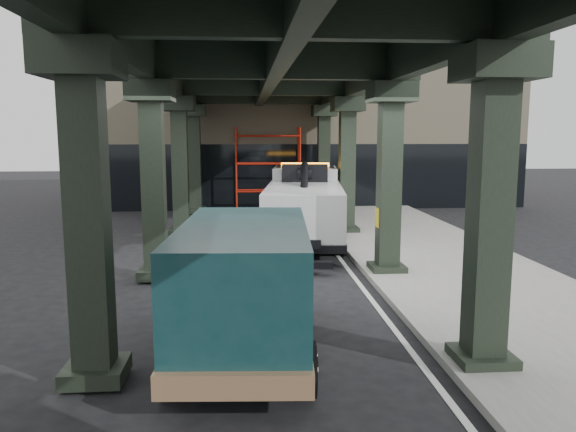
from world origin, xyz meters
name	(u,v)px	position (x,y,z in m)	size (l,w,h in m)	color
ground	(296,300)	(0.00, 0.00, 0.00)	(90.00, 90.00, 0.00)	black
sidewalk	(456,271)	(4.50, 2.00, 0.07)	(5.00, 40.00, 0.15)	gray
lane_stripe	(353,276)	(1.70, 2.00, 0.01)	(0.12, 38.00, 0.01)	silver
viaduct	(273,62)	(-0.40, 2.00, 5.46)	(7.40, 32.00, 6.40)	black
building	(299,128)	(2.00, 20.00, 4.00)	(22.00, 10.00, 8.00)	#C6B793
scaffolding	(268,167)	(0.00, 14.64, 2.11)	(3.08, 0.88, 4.00)	red
tow_truck	(305,202)	(0.95, 7.02, 1.35)	(3.28, 8.63, 2.76)	black
towed_van	(245,282)	(-1.14, -2.86, 1.21)	(2.54, 5.68, 2.25)	#103639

